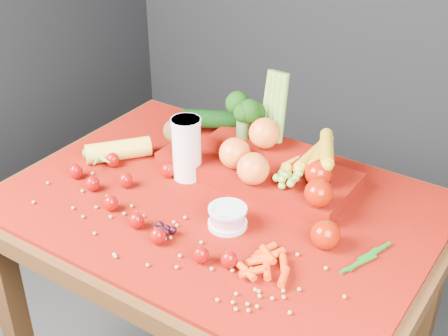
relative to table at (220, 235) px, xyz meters
The scene contains 12 objects.
table is the anchor object (origin of this frame).
red_cloth 0.10m from the table, ahead, with size 1.05×0.75×0.01m, color #780D04.
milk_glass 0.25m from the table, 159.86° to the left, with size 0.08×0.08×0.17m.
yogurt_bowl 0.17m from the table, 45.64° to the right, with size 0.09×0.09×0.05m.
strawberry_scatter 0.24m from the table, 137.80° to the right, with size 0.58×0.28×0.05m.
dark_grape_cluster 0.23m from the table, 99.30° to the right, with size 0.06×0.05×0.03m, color black, non-canonical shape.
soybean_scatter 0.23m from the table, 90.00° to the right, with size 0.84×0.24×0.01m, color #9D7E43, non-canonical shape.
corn_ear 0.39m from the table, behind, with size 0.25×0.26×0.06m.
potato 0.35m from the table, 144.62° to the left, with size 0.12×0.08×0.08m, color brown.
baby_carrot_pile 0.31m from the table, 33.83° to the right, with size 0.17×0.17×0.03m, color #E03A07, non-canonical shape.
green_bean_pile 0.40m from the table, ahead, with size 0.14×0.12×0.01m, color #135513, non-canonical shape.
produce_mound 0.23m from the table, 77.38° to the left, with size 0.59×0.38×0.27m.
Camera 1 is at (0.73, -1.08, 1.64)m, focal length 50.00 mm.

